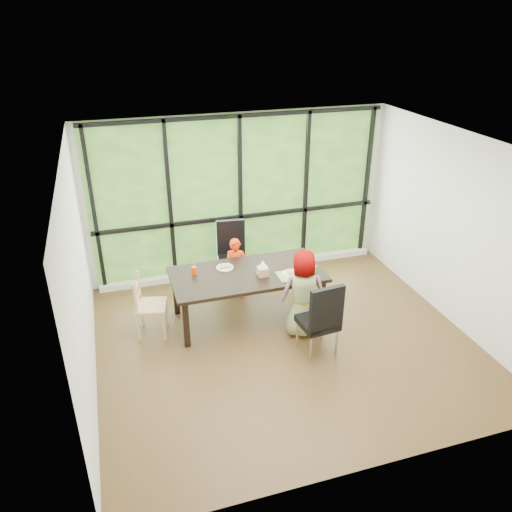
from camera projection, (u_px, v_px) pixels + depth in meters
name	position (u px, v px, depth m)	size (l,w,h in m)	color
ground	(284.00, 341.00, 6.92)	(5.00, 5.00, 0.00)	black
back_wall	(239.00, 196.00, 8.24)	(5.00, 5.00, 0.00)	silver
foliage_backdrop	(240.00, 196.00, 8.22)	(4.80, 0.02, 2.65)	#29511E
window_mullions	(240.00, 197.00, 8.19)	(4.80, 0.06, 2.65)	black
window_sill	(242.00, 268.00, 8.73)	(4.80, 0.12, 0.10)	silver
dining_table	(247.00, 296.00, 7.28)	(2.15, 1.06, 0.75)	black
chair_window_leather	(233.00, 256.00, 8.08)	(0.46, 0.46, 1.08)	black
chair_interior_leather	(318.00, 317.00, 6.48)	(0.46, 0.46, 1.08)	black
chair_end_beech	(151.00, 306.00, 6.89)	(0.42, 0.40, 0.90)	tan
child_toddler	(236.00, 269.00, 7.77)	(0.36, 0.24, 0.99)	red
child_older	(304.00, 293.00, 6.83)	(0.62, 0.40, 1.27)	slate
placemat	(293.00, 275.00, 7.05)	(0.43, 0.31, 0.01)	tan
plate_far	(225.00, 268.00, 7.24)	(0.25, 0.25, 0.02)	white
plate_near	(291.00, 273.00, 7.09)	(0.25, 0.25, 0.02)	white
orange_cup	(194.00, 270.00, 7.07)	(0.07, 0.07, 0.11)	#F64700
green_cup	(314.00, 269.00, 7.11)	(0.07, 0.07, 0.10)	green
tissue_box	(263.00, 271.00, 7.02)	(0.15, 0.15, 0.13)	tan
crepe_rolls_far	(225.00, 266.00, 7.23)	(0.20, 0.12, 0.04)	tan
crepe_rolls_near	(291.00, 272.00, 7.08)	(0.15, 0.12, 0.04)	tan
straw_white	(194.00, 264.00, 7.03)	(0.01, 0.01, 0.20)	white
straw_pink	(314.00, 263.00, 7.07)	(0.01, 0.01, 0.20)	pink
tissue	(263.00, 264.00, 6.97)	(0.12, 0.12, 0.11)	white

